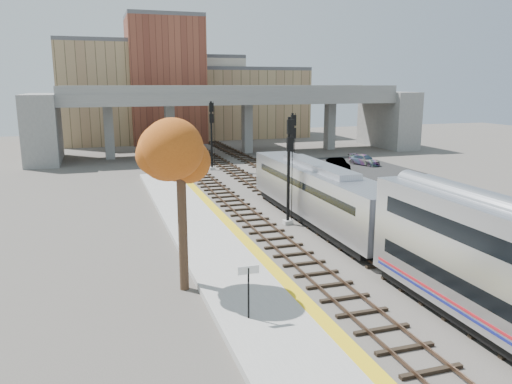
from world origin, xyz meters
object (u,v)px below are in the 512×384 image
object	(u,v)px
signal_mast_near	(289,171)
car_a	(334,173)
car_b	(338,164)
car_c	(364,160)
locomotive	(318,192)
tree	(181,166)
signal_mast_mid	(292,154)
signal_mast_far	(212,135)

from	to	relation	value
signal_mast_near	car_a	bearing A→B (deg)	53.40
car_b	car_c	distance (m)	5.28
locomotive	signal_mast_near	world-z (taller)	signal_mast_near
tree	car_b	xyz separation A→B (m)	(22.70, 28.26, -5.38)
signal_mast_near	signal_mast_mid	size ratio (longest dim) A/B	1.05
signal_mast_near	tree	distance (m)	12.93
locomotive	signal_mast_mid	xyz separation A→B (m)	(2.00, 9.85, 1.35)
signal_mast_mid	signal_mast_far	world-z (taller)	signal_mast_far
locomotive	tree	xyz separation A→B (m)	(-11.08, -8.71, 3.82)
locomotive	car_b	size ratio (longest dim) A/B	4.67
signal_mast_mid	tree	distance (m)	22.84
signal_mast_near	signal_mast_far	bearing A→B (deg)	90.00
signal_mast_far	car_c	xyz separation A→B (m)	(18.48, -2.39, -3.37)
car_a	car_b	distance (m)	5.25
signal_mast_mid	tree	xyz separation A→B (m)	(-13.08, -18.56, 2.47)
signal_mast_near	signal_mast_mid	xyz separation A→B (m)	(4.10, 9.54, -0.23)
signal_mast_far	tree	xyz separation A→B (m)	(-8.98, -32.94, 2.07)
car_a	car_c	distance (m)	10.10
signal_mast_far	car_b	world-z (taller)	signal_mast_far
signal_mast_far	signal_mast_near	bearing A→B (deg)	-90.00
signal_mast_mid	locomotive	bearing A→B (deg)	-101.48
car_b	signal_mast_near	bearing A→B (deg)	-121.51
locomotive	car_b	distance (m)	22.79
locomotive	signal_mast_near	bearing A→B (deg)	171.62
signal_mast_near	car_c	world-z (taller)	signal_mast_near
signal_mast_near	signal_mast_far	world-z (taller)	signal_mast_far
car_a	signal_mast_near	bearing A→B (deg)	-129.25
signal_mast_mid	signal_mast_far	size ratio (longest dim) A/B	0.92
signal_mast_mid	car_a	distance (m)	9.14
car_a	signal_mast_far	bearing A→B (deg)	137.52
car_c	tree	bearing A→B (deg)	-151.64
locomotive	signal_mast_near	xyz separation A→B (m)	(-2.10, 0.31, 1.58)
tree	car_c	distance (m)	41.43
tree	car_a	xyz separation A→B (m)	(19.95, 23.79, -5.46)
signal_mast_far	car_b	bearing A→B (deg)	-18.84
locomotive	car_a	distance (m)	17.57
signal_mast_mid	signal_mast_near	bearing A→B (deg)	-113.26
signal_mast_mid	car_b	xyz separation A→B (m)	(9.62, 9.70, -2.92)
car_a	car_c	world-z (taller)	car_c
signal_mast_far	car_b	xyz separation A→B (m)	(13.72, -4.68, -3.31)
signal_mast_mid	tree	bearing A→B (deg)	-125.18
locomotive	signal_mast_mid	world-z (taller)	signal_mast_mid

